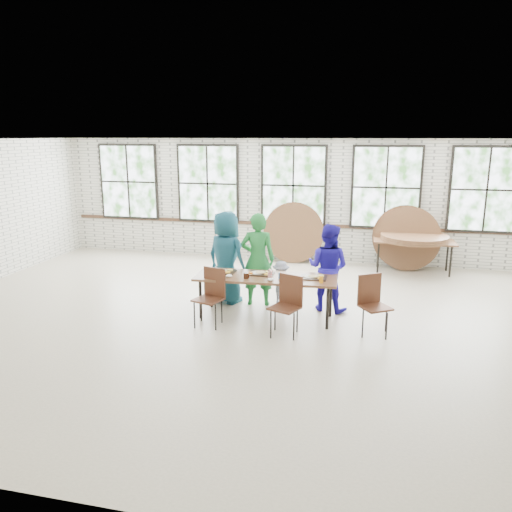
{
  "coord_description": "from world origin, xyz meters",
  "views": [
    {
      "loc": [
        1.89,
        -7.72,
        3.08
      ],
      "look_at": [
        0.0,
        0.4,
        1.05
      ],
      "focal_mm": 35.0,
      "sensor_mm": 36.0,
      "label": 1
    }
  ],
  "objects": [
    {
      "name": "room",
      "position": [
        0.0,
        4.44,
        1.83
      ],
      "size": [
        12.0,
        12.0,
        12.0
      ],
      "color": "beige",
      "rests_on": "ground"
    },
    {
      "name": "dining_table",
      "position": [
        0.21,
        0.26,
        0.69
      ],
      "size": [
        2.44,
        0.91,
        0.74
      ],
      "rotation": [
        0.0,
        0.0,
        0.05
      ],
      "color": "brown",
      "rests_on": "ground"
    },
    {
      "name": "chair_near_left",
      "position": [
        -0.61,
        -0.24,
        0.56
      ],
      "size": [
        0.53,
        0.52,
        0.95
      ],
      "rotation": [
        0.0,
        0.0,
        -0.32
      ],
      "color": "#4E291A",
      "rests_on": "ground"
    },
    {
      "name": "chair_near_right",
      "position": [
        0.69,
        -0.36,
        0.56
      ],
      "size": [
        0.54,
        0.53,
        0.95
      ],
      "rotation": [
        0.0,
        0.0,
        -0.38
      ],
      "color": "#4E291A",
      "rests_on": "ground"
    },
    {
      "name": "chair_spare",
      "position": [
        1.98,
        -0.02,
        0.56
      ],
      "size": [
        0.58,
        0.57,
        0.95
      ],
      "rotation": [
        0.0,
        0.0,
        0.6
      ],
      "color": "#4E291A",
      "rests_on": "ground"
    },
    {
      "name": "adult_teal",
      "position": [
        -0.69,
        0.91,
        0.87
      ],
      "size": [
        1.0,
        0.84,
        1.73
      ],
      "primitive_type": "imported",
      "rotation": [
        0.0,
        0.0,
        2.73
      ],
      "color": "navy",
      "rests_on": "ground"
    },
    {
      "name": "adult_green",
      "position": [
        -0.09,
        0.91,
        0.86
      ],
      "size": [
        0.68,
        0.49,
        1.72
      ],
      "primitive_type": "imported",
      "rotation": [
        0.0,
        0.0,
        3.28
      ],
      "color": "#217C35",
      "rests_on": "ground"
    },
    {
      "name": "toddler",
      "position": [
        0.35,
        0.91,
        0.42
      ],
      "size": [
        0.56,
        0.34,
        0.85
      ],
      "primitive_type": "imported",
      "rotation": [
        0.0,
        0.0,
        3.09
      ],
      "color": "#162147",
      "rests_on": "ground"
    },
    {
      "name": "adult_blue",
      "position": [
        1.19,
        0.91,
        0.78
      ],
      "size": [
        0.9,
        0.79,
        1.57
      ],
      "primitive_type": "imported",
      "rotation": [
        0.0,
        0.0,
        2.85
      ],
      "color": "#2218A8",
      "rests_on": "ground"
    },
    {
      "name": "storage_table",
      "position": [
        2.88,
        3.93,
        0.69
      ],
      "size": [
        1.81,
        0.78,
        0.74
      ],
      "rotation": [
        0.0,
        0.0,
        0.02
      ],
      "color": "brown",
      "rests_on": "ground"
    },
    {
      "name": "tabletop_clutter",
      "position": [
        0.32,
        0.21,
        0.77
      ],
      "size": [
        2.04,
        0.62,
        0.11
      ],
      "color": "black",
      "rests_on": "dining_table"
    },
    {
      "name": "round_tops_stacked",
      "position": [
        2.88,
        3.93,
        0.8
      ],
      "size": [
        1.5,
        1.5,
        0.13
      ],
      "color": "brown",
      "rests_on": "storage_table"
    },
    {
      "name": "round_tops_leaning",
      "position": [
        1.83,
        4.19,
        0.74
      ],
      "size": [
        4.19,
        0.42,
        1.5
      ],
      "color": "brown",
      "rests_on": "ground"
    }
  ]
}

